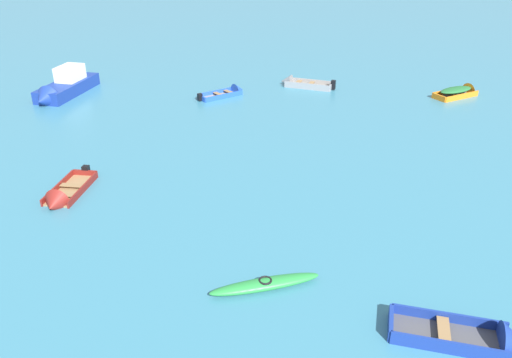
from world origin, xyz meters
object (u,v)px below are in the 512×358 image
rowboat_deep_blue_far_right (485,340)px  rowboat_grey_cluster_inner (298,83)px  motor_launch_deep_blue_midfield_right (64,87)px  kayak_green_back_row_right (265,284)px  rowboat_blue_outer_right (230,92)px  rowboat_maroon_near_camera (61,198)px  rowboat_orange_far_left (461,91)px

rowboat_deep_blue_far_right → rowboat_grey_cluster_inner: bearing=102.4°
motor_launch_deep_blue_midfield_right → kayak_green_back_row_right: motor_launch_deep_blue_midfield_right is taller
rowboat_grey_cluster_inner → rowboat_blue_outer_right: size_ratio=1.26×
motor_launch_deep_blue_midfield_right → rowboat_grey_cluster_inner: (15.64, 3.53, -0.39)m
rowboat_blue_outer_right → rowboat_grey_cluster_inner: bearing=27.5°
rowboat_maroon_near_camera → motor_launch_deep_blue_midfield_right: bearing=112.9°
rowboat_blue_outer_right → rowboat_deep_blue_far_right: bearing=-65.9°
rowboat_deep_blue_far_right → kayak_green_back_row_right: bearing=162.8°
motor_launch_deep_blue_midfield_right → rowboat_maroon_near_camera: (5.97, -14.10, -0.44)m
rowboat_maroon_near_camera → rowboat_orange_far_left: (20.71, 16.35, 0.14)m
rowboat_grey_cluster_inner → kayak_green_back_row_right: rowboat_grey_cluster_inner is taller
motor_launch_deep_blue_midfield_right → rowboat_blue_outer_right: bearing=6.0°
rowboat_blue_outer_right → kayak_green_back_row_right: size_ratio=0.88×
rowboat_blue_outer_right → rowboat_orange_far_left: bearing=3.9°
rowboat_deep_blue_far_right → rowboat_maroon_near_camera: bearing=155.5°
rowboat_orange_far_left → rowboat_deep_blue_far_right: bearing=-103.7°
rowboat_grey_cluster_inner → kayak_green_back_row_right: size_ratio=1.11×
rowboat_blue_outer_right → rowboat_maroon_near_camera: size_ratio=0.89×
motor_launch_deep_blue_midfield_right → rowboat_orange_far_left: (26.67, 2.25, -0.30)m
kayak_green_back_row_right → rowboat_orange_far_left: (11.83, 21.28, 0.12)m
rowboat_grey_cluster_inner → rowboat_deep_blue_far_right: size_ratio=1.05×
rowboat_maroon_near_camera → rowboat_orange_far_left: 26.38m
motor_launch_deep_blue_midfield_right → kayak_green_back_row_right: size_ratio=1.72×
kayak_green_back_row_right → rowboat_orange_far_left: bearing=60.9°
motor_launch_deep_blue_midfield_right → kayak_green_back_row_right: 24.14m
rowboat_grey_cluster_inner → rowboat_maroon_near_camera: (-9.68, -17.63, -0.05)m
motor_launch_deep_blue_midfield_right → rowboat_deep_blue_far_right: (21.01, -20.94, -0.40)m
rowboat_blue_outer_right → rowboat_deep_blue_far_right: (9.89, -22.12, 0.04)m
motor_launch_deep_blue_midfield_right → rowboat_orange_far_left: motor_launch_deep_blue_midfield_right is taller
rowboat_grey_cluster_inner → rowboat_orange_far_left: rowboat_grey_cluster_inner is taller
motor_launch_deep_blue_midfield_right → rowboat_orange_far_left: size_ratio=1.74×
rowboat_grey_cluster_inner → rowboat_orange_far_left: 11.10m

